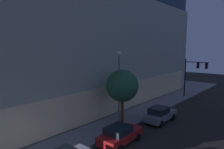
{
  "coord_description": "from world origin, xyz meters",
  "views": [
    {
      "loc": [
        -8.74,
        -6.56,
        8.09
      ],
      "look_at": [
        5.44,
        5.93,
        5.61
      ],
      "focal_mm": 32.31,
      "sensor_mm": 36.0,
      "label": 1
    }
  ],
  "objects_px": {
    "street_lamp_sidewalk": "(119,79)",
    "car_red": "(120,134)",
    "sidewalk_tree": "(122,86)",
    "traffic_light_far_corner": "(194,71)",
    "modern_building": "(64,42)",
    "car_grey": "(160,114)"
  },
  "relations": [
    {
      "from": "traffic_light_far_corner",
      "to": "car_red",
      "type": "height_order",
      "value": "traffic_light_far_corner"
    },
    {
      "from": "car_grey",
      "to": "modern_building",
      "type": "bearing_deg",
      "value": 84.47
    },
    {
      "from": "sidewalk_tree",
      "to": "car_grey",
      "type": "xyz_separation_m",
      "value": [
        3.09,
        -2.87,
        -3.26
      ]
    },
    {
      "from": "street_lamp_sidewalk",
      "to": "sidewalk_tree",
      "type": "distance_m",
      "value": 1.4
    },
    {
      "from": "car_grey",
      "to": "traffic_light_far_corner",
      "type": "bearing_deg",
      "value": 4.81
    },
    {
      "from": "sidewalk_tree",
      "to": "modern_building",
      "type": "bearing_deg",
      "value": 73.79
    },
    {
      "from": "street_lamp_sidewalk",
      "to": "car_grey",
      "type": "xyz_separation_m",
      "value": [
        4.12,
        -2.49,
        -4.14
      ]
    },
    {
      "from": "traffic_light_far_corner",
      "to": "sidewalk_tree",
      "type": "relative_size",
      "value": 1.09
    },
    {
      "from": "modern_building",
      "to": "car_grey",
      "type": "xyz_separation_m",
      "value": [
        -1.96,
        -20.25,
        -8.28
      ]
    },
    {
      "from": "modern_building",
      "to": "traffic_light_far_corner",
      "type": "height_order",
      "value": "modern_building"
    },
    {
      "from": "car_red",
      "to": "car_grey",
      "type": "distance_m",
      "value": 6.9
    },
    {
      "from": "traffic_light_far_corner",
      "to": "sidewalk_tree",
      "type": "height_order",
      "value": "traffic_light_far_corner"
    },
    {
      "from": "car_red",
      "to": "modern_building",
      "type": "bearing_deg",
      "value": 66.29
    },
    {
      "from": "modern_building",
      "to": "car_red",
      "type": "height_order",
      "value": "modern_building"
    },
    {
      "from": "modern_building",
      "to": "sidewalk_tree",
      "type": "bearing_deg",
      "value": -106.21
    },
    {
      "from": "modern_building",
      "to": "car_grey",
      "type": "bearing_deg",
      "value": -95.53
    },
    {
      "from": "traffic_light_far_corner",
      "to": "modern_building",
      "type": "bearing_deg",
      "value": 119.74
    },
    {
      "from": "street_lamp_sidewalk",
      "to": "car_red",
      "type": "xyz_separation_m",
      "value": [
        -2.78,
        -2.41,
        -4.18
      ]
    },
    {
      "from": "traffic_light_far_corner",
      "to": "car_red",
      "type": "xyz_separation_m",
      "value": [
        -19.81,
        -1.01,
        -3.69
      ]
    },
    {
      "from": "street_lamp_sidewalk",
      "to": "car_red",
      "type": "height_order",
      "value": "street_lamp_sidewalk"
    },
    {
      "from": "street_lamp_sidewalk",
      "to": "car_grey",
      "type": "distance_m",
      "value": 6.35
    },
    {
      "from": "traffic_light_far_corner",
      "to": "street_lamp_sidewalk",
      "type": "relative_size",
      "value": 0.81
    }
  ]
}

